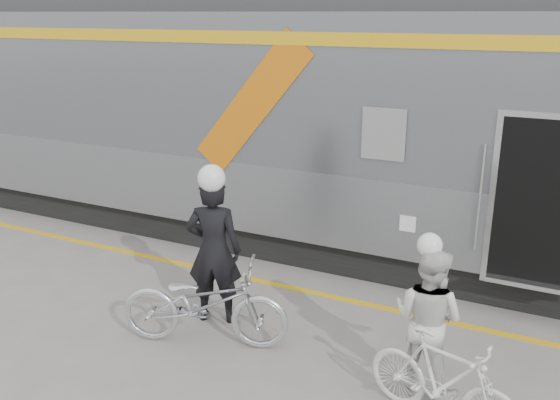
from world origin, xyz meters
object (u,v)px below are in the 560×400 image
Objects in this scene: man at (214,251)px; bicycle_right at (444,381)px; bicycle_left at (204,303)px; woman at (428,319)px.

man is 1.20× the size of bicycle_right.
bicycle_right is (2.83, -0.24, -0.05)m from bicycle_left.
man is at bearing 90.86° from bicycle_right.
man is 2.75m from woman.
man is 0.95× the size of bicycle_left.
bicycle_right is (3.03, -0.79, -0.48)m from man.
bicycle_left is 1.26× the size of bicycle_right.
bicycle_left is (0.20, -0.55, -0.43)m from man.
woman is 0.99× the size of bicycle_right.
man reaches higher than bicycle_left.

